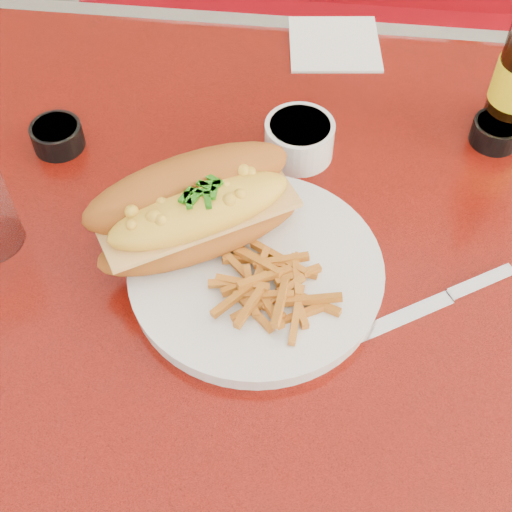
# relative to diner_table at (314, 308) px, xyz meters

# --- Properties ---
(ground) EXTENTS (8.00, 8.00, 0.00)m
(ground) POSITION_rel_diner_table_xyz_m (0.00, 0.00, -0.61)
(ground) COLOR beige
(ground) RESTS_ON ground
(diner_table) EXTENTS (1.23, 0.83, 0.77)m
(diner_table) POSITION_rel_diner_table_xyz_m (0.00, 0.00, 0.00)
(diner_table) COLOR red
(diner_table) RESTS_ON ground
(booth_bench_far) EXTENTS (1.20, 0.51, 0.90)m
(booth_bench_far) POSITION_rel_diner_table_xyz_m (0.00, 0.81, -0.32)
(booth_bench_far) COLOR maroon
(booth_bench_far) RESTS_ON ground
(dinner_plate) EXTENTS (0.34, 0.34, 0.02)m
(dinner_plate) POSITION_rel_diner_table_xyz_m (-0.07, -0.07, 0.17)
(dinner_plate) COLOR white
(dinner_plate) RESTS_ON diner_table
(mac_hoagie) EXTENTS (0.26, 0.22, 0.11)m
(mac_hoagie) POSITION_rel_diner_table_xyz_m (-0.14, -0.04, 0.23)
(mac_hoagie) COLOR #A8591B
(mac_hoagie) RESTS_ON dinner_plate
(fries_pile) EXTENTS (0.11, 0.10, 0.03)m
(fries_pile) POSITION_rel_diner_table_xyz_m (-0.05, -0.10, 0.19)
(fries_pile) COLOR orange
(fries_pile) RESTS_ON dinner_plate
(fork) EXTENTS (0.05, 0.12, 0.00)m
(fork) POSITION_rel_diner_table_xyz_m (-0.01, -0.03, 0.18)
(fork) COLOR silver
(fork) RESTS_ON dinner_plate
(gravy_ramekin) EXTENTS (0.09, 0.09, 0.05)m
(gravy_ramekin) POSITION_rel_diner_table_xyz_m (-0.04, 0.13, 0.19)
(gravy_ramekin) COLOR white
(gravy_ramekin) RESTS_ON diner_table
(sauce_cup_left) EXTENTS (0.07, 0.07, 0.03)m
(sauce_cup_left) POSITION_rel_diner_table_xyz_m (-0.34, 0.10, 0.18)
(sauce_cup_left) COLOR black
(sauce_cup_left) RESTS_ON diner_table
(sauce_cup_right) EXTENTS (0.07, 0.07, 0.03)m
(sauce_cup_right) POSITION_rel_diner_table_xyz_m (0.21, 0.18, 0.18)
(sauce_cup_right) COLOR black
(sauce_cup_right) RESTS_ON diner_table
(knife) EXTENTS (0.20, 0.13, 0.01)m
(knife) POSITION_rel_diner_table_xyz_m (0.13, -0.08, 0.16)
(knife) COLOR silver
(knife) RESTS_ON diner_table
(paper_napkin) EXTENTS (0.14, 0.14, 0.00)m
(paper_napkin) POSITION_rel_diner_table_xyz_m (-0.00, 0.35, 0.16)
(paper_napkin) COLOR white
(paper_napkin) RESTS_ON diner_table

